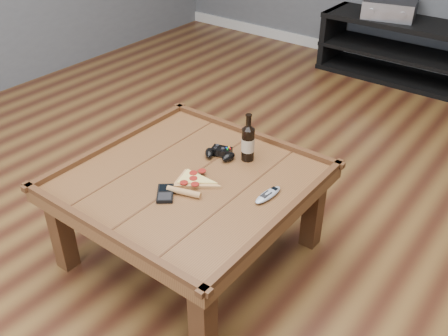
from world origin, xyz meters
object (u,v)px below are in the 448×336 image
Objects in this scene: beer_bottle at (248,142)px; remote_control at (268,195)px; game_controller at (220,153)px; pizza_slice at (192,182)px; av_receiver at (390,8)px; smartphone at (165,193)px; media_console at (405,51)px; coffee_table at (189,188)px.

beer_bottle is 1.45× the size of remote_control.
pizza_slice is (0.04, -0.25, -0.01)m from game_controller.
pizza_slice is (-0.07, -0.31, -0.08)m from beer_bottle.
game_controller is 0.98× the size of remote_control.
av_receiver reaches higher than remote_control.
remote_control reaches higher than smartphone.
beer_bottle is at bearing -95.65° from av_receiver.
beer_bottle is 1.68× the size of smartphone.
remote_control is at bearing -82.29° from media_console.
beer_bottle reaches higher than smartphone.
game_controller is 0.38m from smartphone.
remote_control is (0.35, 0.25, 0.00)m from smartphone.
beer_bottle reaches higher than coffee_table.
smartphone is (0.01, -0.16, 0.07)m from coffee_table.
media_console is at bearing 50.73° from smartphone.
coffee_table is 0.74× the size of media_console.
smartphone is at bearing -139.95° from remote_control.
pizza_slice is 2.22× the size of smartphone.
coffee_table is at bearing 129.21° from pizza_slice.
pizza_slice reaches higher than coffee_table.
remote_control is (0.36, -2.66, 0.22)m from media_console.
beer_bottle is at bearing 36.64° from smartphone.
coffee_table is 0.09m from pizza_slice.
av_receiver reaches higher than coffee_table.
av_receiver is (-0.55, 2.65, 0.11)m from remote_control.
pizza_slice is at bearing -97.08° from game_controller.
pizza_slice is 2.79m from av_receiver.
media_console reaches higher than game_controller.
coffee_table is at bearing -98.84° from av_receiver.
media_console is 10.05× the size of smartphone.
game_controller is 0.34× the size of av_receiver.
smartphone is at bearing -105.56° from game_controller.
media_console reaches higher than coffee_table.
beer_bottle is 0.47m from smartphone.
game_controller is 0.25m from pizza_slice.
coffee_table is 3.33× the size of pizza_slice.
media_console is at bearing 90.00° from coffee_table.
coffee_table is at bearing -161.36° from remote_control.
coffee_table is 0.38m from remote_control.
remote_control is at bearing -38.80° from beer_bottle.
media_console is at bearing 102.31° from remote_control.
beer_bottle is at bearing 12.24° from game_controller.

